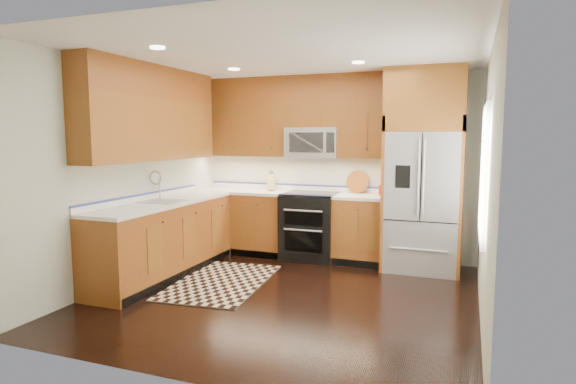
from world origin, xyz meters
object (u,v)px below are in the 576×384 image
at_px(refrigerator, 424,171).
at_px(utensil_crock, 383,188).
at_px(range, 310,226).
at_px(knife_block, 272,182).
at_px(rug, 221,282).

bearing_deg(refrigerator, utensil_crock, 164.47).
relative_size(range, refrigerator, 0.36).
relative_size(range, knife_block, 3.22).
distance_m(rug, utensil_crock, 2.52).
distance_m(refrigerator, knife_block, 2.24).
height_order(range, knife_block, knife_block).
distance_m(range, utensil_crock, 1.16).
height_order(range, utensil_crock, utensil_crock).
bearing_deg(knife_block, range, -14.03).
bearing_deg(rug, knife_block, 85.65).
xyz_separation_m(knife_block, utensil_crock, (1.67, -0.05, -0.01)).
relative_size(rug, knife_block, 5.72).
bearing_deg(refrigerator, range, 178.60).
height_order(refrigerator, utensil_crock, refrigerator).
height_order(refrigerator, knife_block, refrigerator).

